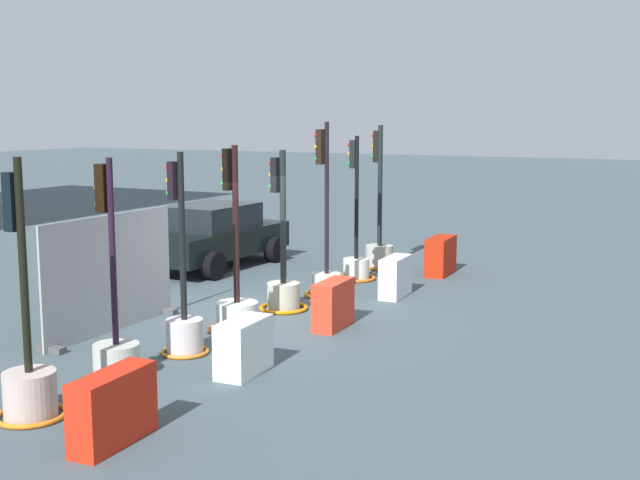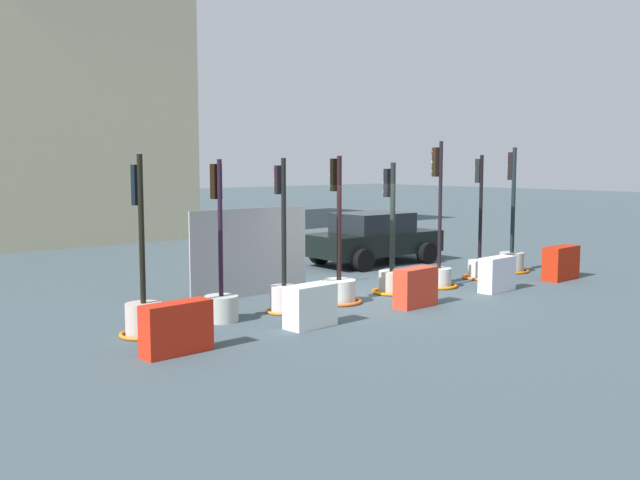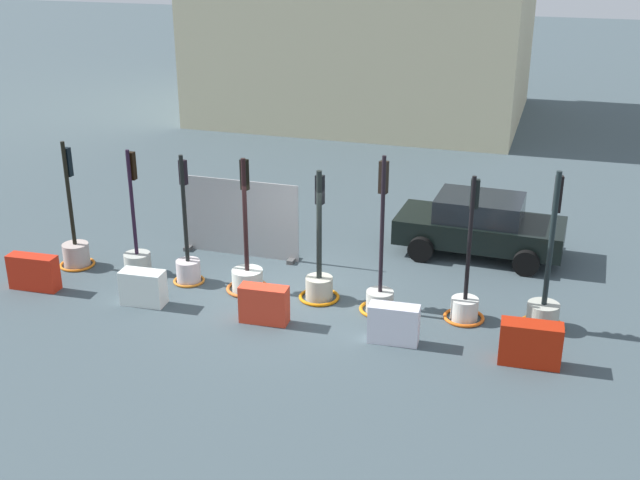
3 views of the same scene
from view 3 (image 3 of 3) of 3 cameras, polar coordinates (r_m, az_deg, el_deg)
ground_plane at (r=17.84m, az=-2.63°, el=-4.11°), size 120.00×120.00×0.00m
traffic_light_0 at (r=20.12m, az=-17.18°, el=-0.46°), size 0.85×0.85×3.12m
traffic_light_1 at (r=19.31m, az=-13.04°, el=-0.71°), size 0.64×0.64×3.04m
traffic_light_2 at (r=18.59m, az=-9.48°, el=-1.50°), size 0.73×0.73×3.06m
traffic_light_3 at (r=18.05m, az=-5.26°, el=-2.31°), size 0.99×0.99×3.11m
traffic_light_4 at (r=17.54m, az=-0.06°, el=-2.67°), size 0.91×0.91×2.97m
traffic_light_5 at (r=17.03m, az=4.35°, el=-3.42°), size 0.89×0.89×3.47m
traffic_light_6 at (r=16.93m, az=10.42°, el=-4.06°), size 0.87×0.87×3.16m
traffic_light_7 at (r=16.96m, az=15.81°, el=-4.45°), size 0.95×0.95×3.37m
construction_barrier_0 at (r=19.19m, az=-19.90°, el=-2.19°), size 1.16×0.43×0.82m
construction_barrier_1 at (r=17.78m, az=-12.61°, el=-3.36°), size 0.99×0.50×0.78m
construction_barrier_2 at (r=16.62m, az=-4.05°, el=-4.64°), size 1.04×0.44×0.81m
construction_barrier_3 at (r=15.88m, az=5.32°, el=-6.03°), size 1.02×0.44×0.80m
construction_barrier_4 at (r=15.59m, az=14.89°, el=-7.22°), size 1.17×0.51×0.85m
car_black_sedan at (r=20.23m, az=11.40°, el=1.07°), size 4.17×2.29×1.51m
site_fence_panel at (r=19.79m, az=-5.83°, el=1.43°), size 3.11×0.50×1.97m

